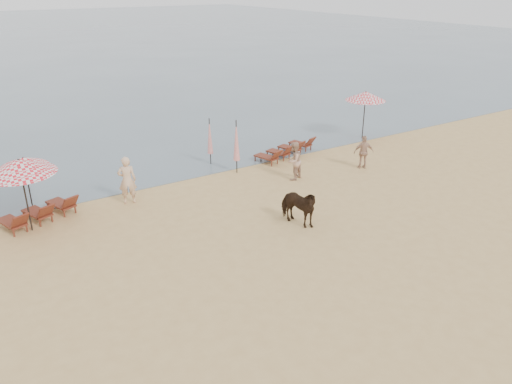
{
  "coord_description": "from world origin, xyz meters",
  "views": [
    {
      "loc": [
        -9.05,
        -9.31,
        8.4
      ],
      "look_at": [
        0.0,
        5.0,
        1.1
      ],
      "focal_mm": 35.0,
      "sensor_mm": 36.0,
      "label": 1
    }
  ],
  "objects_px": {
    "umbrella_closed_left": "(236,141)",
    "umbrella_open_left_b": "(24,163)",
    "lounger_cluster_left": "(40,212)",
    "umbrella_open_right": "(366,96)",
    "beachgoer_left": "(127,180)",
    "beachgoer_right_b": "(364,152)",
    "lounger_cluster_right": "(287,149)",
    "beachgoer_right_a": "(294,161)",
    "cow": "(298,207)",
    "umbrella_open_left_a": "(20,166)",
    "umbrella_closed_right": "(210,136)"
  },
  "relations": [
    {
      "from": "umbrella_open_right",
      "to": "umbrella_closed_left",
      "type": "height_order",
      "value": "umbrella_open_right"
    },
    {
      "from": "lounger_cluster_right",
      "to": "umbrella_open_left_b",
      "type": "bearing_deg",
      "value": 163.88
    },
    {
      "from": "lounger_cluster_left",
      "to": "beachgoer_left",
      "type": "xyz_separation_m",
      "value": [
        3.37,
        -0.09,
        0.59
      ]
    },
    {
      "from": "umbrella_closed_left",
      "to": "beachgoer_left",
      "type": "height_order",
      "value": "umbrella_closed_left"
    },
    {
      "from": "lounger_cluster_left",
      "to": "umbrella_open_left_b",
      "type": "xyz_separation_m",
      "value": [
        -0.09,
        1.01,
        1.65
      ]
    },
    {
      "from": "lounger_cluster_right",
      "to": "beachgoer_right_b",
      "type": "distance_m",
      "value": 3.93
    },
    {
      "from": "umbrella_open_right",
      "to": "umbrella_closed_left",
      "type": "xyz_separation_m",
      "value": [
        -8.75,
        -0.88,
        -0.86
      ]
    },
    {
      "from": "lounger_cluster_left",
      "to": "umbrella_closed_left",
      "type": "distance_m",
      "value": 8.86
    },
    {
      "from": "beachgoer_left",
      "to": "beachgoer_right_b",
      "type": "distance_m",
      "value": 11.0
    },
    {
      "from": "umbrella_open_left_a",
      "to": "beachgoer_right_b",
      "type": "distance_m",
      "value": 14.76
    },
    {
      "from": "umbrella_open_left_b",
      "to": "beachgoer_right_b",
      "type": "xyz_separation_m",
      "value": [
        14.26,
        -3.19,
        -1.24
      ]
    },
    {
      "from": "umbrella_closed_left",
      "to": "beachgoer_right_b",
      "type": "bearing_deg",
      "value": -26.49
    },
    {
      "from": "umbrella_closed_right",
      "to": "beachgoer_right_b",
      "type": "xyz_separation_m",
      "value": [
        5.9,
        -4.35,
        -0.62
      ]
    },
    {
      "from": "beachgoer_right_a",
      "to": "umbrella_open_left_a",
      "type": "bearing_deg",
      "value": -27.9
    },
    {
      "from": "umbrella_open_left_b",
      "to": "beachgoer_left",
      "type": "height_order",
      "value": "umbrella_open_left_b"
    },
    {
      "from": "beachgoer_left",
      "to": "beachgoer_right_a",
      "type": "height_order",
      "value": "beachgoer_left"
    },
    {
      "from": "umbrella_open_left_a",
      "to": "cow",
      "type": "relative_size",
      "value": 1.57
    },
    {
      "from": "lounger_cluster_right",
      "to": "umbrella_closed_left",
      "type": "height_order",
      "value": "umbrella_closed_left"
    },
    {
      "from": "lounger_cluster_left",
      "to": "lounger_cluster_right",
      "type": "height_order",
      "value": "lounger_cluster_left"
    },
    {
      "from": "beachgoer_left",
      "to": "cow",
      "type": "bearing_deg",
      "value": 148.73
    },
    {
      "from": "lounger_cluster_left",
      "to": "umbrella_open_left_a",
      "type": "xyz_separation_m",
      "value": [
        -0.42,
        -0.54,
        2.06
      ]
    },
    {
      "from": "cow",
      "to": "umbrella_open_right",
      "type": "bearing_deg",
      "value": 19.22
    },
    {
      "from": "lounger_cluster_right",
      "to": "umbrella_closed_left",
      "type": "xyz_separation_m",
      "value": [
        -3.31,
        -0.62,
        1.18
      ]
    },
    {
      "from": "umbrella_closed_left",
      "to": "cow",
      "type": "bearing_deg",
      "value": -98.1
    },
    {
      "from": "umbrella_closed_left",
      "to": "umbrella_open_left_b",
      "type": "bearing_deg",
      "value": 176.76
    },
    {
      "from": "lounger_cluster_left",
      "to": "beachgoer_right_b",
      "type": "relative_size",
      "value": 1.84
    },
    {
      "from": "umbrella_closed_right",
      "to": "cow",
      "type": "relative_size",
      "value": 1.32
    },
    {
      "from": "lounger_cluster_left",
      "to": "umbrella_open_left_b",
      "type": "relative_size",
      "value": 1.25
    },
    {
      "from": "umbrella_open_left_b",
      "to": "beachgoer_left",
      "type": "distance_m",
      "value": 3.79
    },
    {
      "from": "umbrella_closed_right",
      "to": "beachgoer_left",
      "type": "xyz_separation_m",
      "value": [
        -4.89,
        -2.27,
        -0.43
      ]
    },
    {
      "from": "beachgoer_right_b",
      "to": "umbrella_closed_right",
      "type": "bearing_deg",
      "value": -6.49
    },
    {
      "from": "umbrella_open_left_a",
      "to": "umbrella_closed_right",
      "type": "height_order",
      "value": "umbrella_open_left_a"
    },
    {
      "from": "umbrella_open_left_b",
      "to": "beachgoer_right_a",
      "type": "height_order",
      "value": "umbrella_open_left_b"
    },
    {
      "from": "umbrella_closed_left",
      "to": "beachgoer_left",
      "type": "distance_m",
      "value": 5.46
    },
    {
      "from": "umbrella_open_right",
      "to": "beachgoer_right_b",
      "type": "bearing_deg",
      "value": -157.88
    },
    {
      "from": "umbrella_open_left_a",
      "to": "beachgoer_left",
      "type": "distance_m",
      "value": 4.08
    },
    {
      "from": "cow",
      "to": "umbrella_closed_left",
      "type": "bearing_deg",
      "value": 66.15
    },
    {
      "from": "cow",
      "to": "beachgoer_right_a",
      "type": "bearing_deg",
      "value": 39.68
    },
    {
      "from": "umbrella_open_left_a",
      "to": "cow",
      "type": "bearing_deg",
      "value": -27.25
    },
    {
      "from": "umbrella_closed_right",
      "to": "lounger_cluster_left",
      "type": "bearing_deg",
      "value": -165.24
    },
    {
      "from": "cow",
      "to": "umbrella_open_left_b",
      "type": "bearing_deg",
      "value": 126.08
    },
    {
      "from": "lounger_cluster_right",
      "to": "umbrella_open_left_b",
      "type": "height_order",
      "value": "umbrella_open_left_b"
    },
    {
      "from": "umbrella_open_left_b",
      "to": "umbrella_closed_right",
      "type": "distance_m",
      "value": 8.46
    },
    {
      "from": "lounger_cluster_left",
      "to": "umbrella_closed_right",
      "type": "xyz_separation_m",
      "value": [
        8.26,
        2.18,
        1.02
      ]
    },
    {
      "from": "beachgoer_right_b",
      "to": "lounger_cluster_right",
      "type": "bearing_deg",
      "value": -27.76
    },
    {
      "from": "umbrella_closed_right",
      "to": "cow",
      "type": "distance_m",
      "value": 7.52
    },
    {
      "from": "umbrella_open_left_a",
      "to": "umbrella_closed_right",
      "type": "xyz_separation_m",
      "value": [
        8.68,
        2.72,
        -1.04
      ]
    },
    {
      "from": "lounger_cluster_right",
      "to": "beachgoer_left",
      "type": "bearing_deg",
      "value": 171.31
    },
    {
      "from": "umbrella_open_left_a",
      "to": "beachgoer_left",
      "type": "xyz_separation_m",
      "value": [
        3.78,
        0.45,
        -1.47
      ]
    },
    {
      "from": "umbrella_closed_left",
      "to": "beachgoer_right_a",
      "type": "relative_size",
      "value": 1.45
    }
  ]
}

